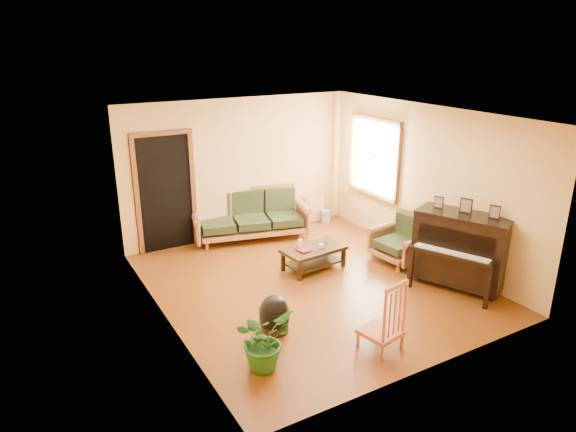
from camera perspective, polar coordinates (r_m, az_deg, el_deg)
floor at (r=8.03m, az=2.52°, el=-7.50°), size 5.00×5.00×0.00m
doorway at (r=9.23m, az=-13.45°, el=2.42°), size 1.08×0.16×2.05m
window at (r=9.76m, az=9.60°, el=6.47°), size 0.12×1.36×1.46m
sofa at (r=9.63m, az=-4.16°, el=0.06°), size 2.28×1.37×0.91m
coffee_table at (r=8.45m, az=2.85°, el=-4.71°), size 1.07×0.65×0.37m
armchair at (r=8.80m, az=12.19°, el=-2.50°), size 0.88×0.91×0.83m
piano at (r=8.11m, az=18.55°, el=-3.71°), size 1.25×1.53×1.17m
footstool at (r=6.74m, az=-1.55°, el=-11.28°), size 0.44×0.44×0.37m
red_chair at (r=6.35m, az=10.36°, el=-10.72°), size 0.52×0.56×0.94m
leaning_frame at (r=10.55m, az=2.97°, el=0.83°), size 0.43×0.12×0.57m
ceramic_crock at (r=10.58m, az=4.23°, el=-0.04°), size 0.27×0.27×0.26m
potted_plant at (r=5.99m, az=-2.76°, el=-13.57°), size 0.81×0.75×0.73m
book at (r=8.21m, az=1.26°, el=-3.94°), size 0.20×0.25×0.02m
candle at (r=8.36m, az=1.33°, el=-3.06°), size 0.10×0.10×0.13m
glass_jar at (r=8.38m, az=3.74°, el=-3.34°), size 0.10×0.10×0.06m
remote at (r=8.55m, az=3.90°, el=-3.02°), size 0.14×0.09×0.01m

